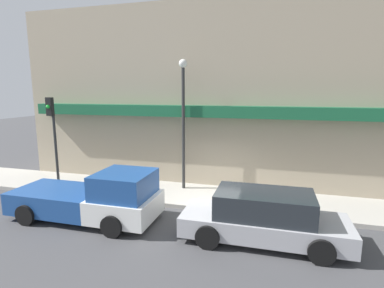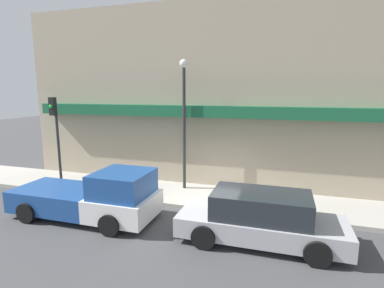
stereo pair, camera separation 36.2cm
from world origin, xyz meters
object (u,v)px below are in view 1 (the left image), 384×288
(fire_hydrant, at_px, (106,185))
(traffic_light, at_px, (53,126))
(street_lamp, at_px, (183,110))
(parked_car, at_px, (264,217))
(pickup_truck, at_px, (94,198))

(fire_hydrant, bearing_deg, traffic_light, 175.24)
(fire_hydrant, height_order, traffic_light, traffic_light)
(fire_hydrant, height_order, street_lamp, street_lamp)
(parked_car, relative_size, fire_hydrant, 7.17)
(pickup_truck, relative_size, fire_hydrant, 7.69)
(street_lamp, xyz_separation_m, traffic_light, (-5.67, -1.28, -0.75))
(street_lamp, distance_m, traffic_light, 5.86)
(traffic_light, bearing_deg, pickup_truck, -34.33)
(pickup_truck, xyz_separation_m, parked_car, (5.77, -0.00, -0.04))
(parked_car, distance_m, street_lamp, 5.94)
(street_lamp, bearing_deg, fire_hydrant, -153.69)
(parked_car, height_order, street_lamp, street_lamp)
(fire_hydrant, bearing_deg, pickup_truck, -67.80)
(parked_car, xyz_separation_m, traffic_light, (-9.30, 2.41, 2.18))
(parked_car, height_order, traffic_light, traffic_light)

